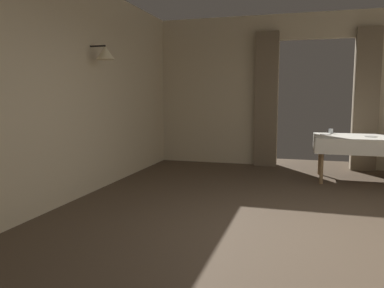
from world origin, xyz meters
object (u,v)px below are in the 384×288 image
(dining_table_mid, at_px, (362,141))
(glass_mid_d, at_px, (331,131))
(plate_mid_b, at_px, (326,134))
(plate_mid_c, at_px, (371,136))

(dining_table_mid, height_order, glass_mid_d, glass_mid_d)
(dining_table_mid, relative_size, plate_mid_b, 8.21)
(dining_table_mid, distance_m, plate_mid_c, 0.15)
(plate_mid_b, relative_size, plate_mid_c, 0.94)
(plate_mid_b, distance_m, glass_mid_d, 0.29)
(dining_table_mid, bearing_deg, plate_mid_b, 169.39)
(glass_mid_d, bearing_deg, dining_table_mid, -38.44)
(plate_mid_b, bearing_deg, glass_mid_d, 69.67)
(dining_table_mid, xyz_separation_m, plate_mid_c, (0.11, -0.05, 0.09))
(plate_mid_b, xyz_separation_m, plate_mid_c, (0.68, -0.16, 0.00))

